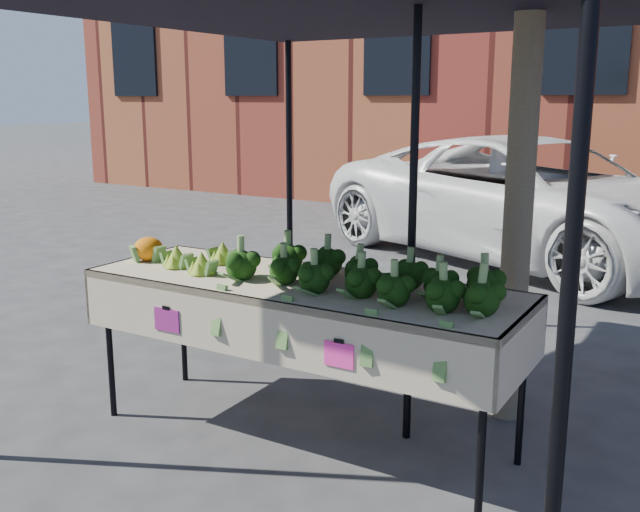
# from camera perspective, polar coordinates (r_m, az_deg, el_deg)

# --- Properties ---
(ground) EXTENTS (90.00, 90.00, 0.00)m
(ground) POSITION_cam_1_polar(r_m,az_deg,el_deg) (4.11, 1.31, -14.40)
(ground) COLOR #2F2F31
(table) EXTENTS (2.41, 0.84, 0.90)m
(table) POSITION_cam_1_polar(r_m,az_deg,el_deg) (3.96, -1.53, -8.33)
(table) COLOR #BCAF91
(table) RESTS_ON ground
(canopy) EXTENTS (3.16, 3.16, 2.74)m
(canopy) POSITION_cam_1_polar(r_m,az_deg,el_deg) (4.00, 3.25, 5.46)
(canopy) COLOR black
(canopy) RESTS_ON ground
(broccoli_heap) EXTENTS (1.51, 0.54, 0.22)m
(broccoli_heap) POSITION_cam_1_polar(r_m,az_deg,el_deg) (3.64, 3.40, -0.96)
(broccoli_heap) COLOR black
(broccoli_heap) RESTS_ON table
(romanesco_cluster) EXTENTS (0.40, 0.44, 0.17)m
(romanesco_cluster) POSITION_cam_1_polar(r_m,az_deg,el_deg) (4.18, -9.35, 0.29)
(romanesco_cluster) COLOR #92A631
(romanesco_cluster) RESTS_ON table
(cauliflower_pair) EXTENTS (0.17, 0.17, 0.15)m
(cauliflower_pair) POSITION_cam_1_polar(r_m,az_deg,el_deg) (4.42, -13.43, 0.64)
(cauliflower_pair) COLOR orange
(cauliflower_pair) RESTS_ON table
(vehicle) EXTENTS (2.23, 2.74, 5.14)m
(vehicle) POSITION_cam_1_polar(r_m,az_deg,el_deg) (8.60, 17.21, 16.64)
(vehicle) COLOR white
(vehicle) RESTS_ON ground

